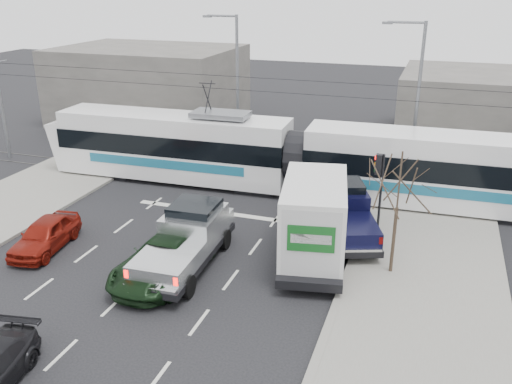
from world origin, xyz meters
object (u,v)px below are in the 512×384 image
(bare_tree, at_px, (399,186))
(silver_pickup, at_px, (188,237))
(traffic_signal, at_px, (379,175))
(tram, at_px, (297,157))
(box_truck, at_px, (314,218))
(green_car, at_px, (164,259))
(red_car, at_px, (45,235))
(street_lamp_far, at_px, (235,77))
(navy_pickup, at_px, (345,212))
(street_lamp_near, at_px, (415,94))

(bare_tree, relative_size, silver_pickup, 0.77)
(traffic_signal, distance_m, tram, 5.98)
(bare_tree, bearing_deg, box_truck, 171.80)
(green_car, relative_size, red_car, 1.35)
(box_truck, height_order, green_car, box_truck)
(green_car, bearing_deg, street_lamp_far, 102.41)
(navy_pickup, bearing_deg, silver_pickup, -161.17)
(navy_pickup, bearing_deg, green_car, -156.06)
(traffic_signal, bearing_deg, green_car, -136.19)
(tram, relative_size, navy_pickup, 4.74)
(navy_pickup, height_order, red_car, navy_pickup)
(navy_pickup, relative_size, green_car, 1.09)
(silver_pickup, bearing_deg, bare_tree, 9.64)
(street_lamp_near, distance_m, red_car, 20.54)
(traffic_signal, height_order, navy_pickup, traffic_signal)
(traffic_signal, height_order, street_lamp_near, street_lamp_near)
(street_lamp_near, height_order, silver_pickup, street_lamp_near)
(tram, bearing_deg, navy_pickup, -54.37)
(tram, distance_m, silver_pickup, 9.52)
(traffic_signal, bearing_deg, tram, 143.85)
(traffic_signal, height_order, green_car, traffic_signal)
(tram, bearing_deg, bare_tree, -53.67)
(traffic_signal, relative_size, navy_pickup, 0.60)
(traffic_signal, height_order, red_car, traffic_signal)
(bare_tree, bearing_deg, street_lamp_far, 131.12)
(bare_tree, xyz_separation_m, green_car, (-8.51, -3.08, -3.03))
(tram, xyz_separation_m, silver_pickup, (-2.15, -9.23, -0.89))
(traffic_signal, distance_m, silver_pickup, 9.14)
(traffic_signal, height_order, silver_pickup, traffic_signal)
(tram, height_order, green_car, tram)
(silver_pickup, bearing_deg, tram, 74.45)
(street_lamp_near, height_order, tram, street_lamp_near)
(bare_tree, relative_size, green_car, 0.91)
(traffic_signal, distance_m, red_car, 15.08)
(tram, xyz_separation_m, box_truck, (2.63, -7.03, -0.27))
(box_truck, bearing_deg, street_lamp_near, 64.17)
(tram, xyz_separation_m, navy_pickup, (3.52, -4.57, -0.88))
(silver_pickup, xyz_separation_m, navy_pickup, (5.66, 4.67, 0.01))
(street_lamp_far, height_order, red_car, street_lamp_far)
(traffic_signal, bearing_deg, bare_tree, -74.24)
(tram, height_order, box_truck, tram)
(navy_pickup, xyz_separation_m, green_car, (-6.10, -6.02, -0.41))
(bare_tree, height_order, tram, tram)
(street_lamp_far, bearing_deg, tram, -45.66)
(bare_tree, xyz_separation_m, red_car, (-14.50, -2.65, -3.10))
(street_lamp_far, xyz_separation_m, silver_pickup, (3.72, -15.23, -3.95))
(tram, relative_size, box_truck, 3.77)
(tram, relative_size, green_car, 5.17)
(navy_pickup, bearing_deg, street_lamp_far, 110.93)
(silver_pickup, bearing_deg, navy_pickup, 37.03)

